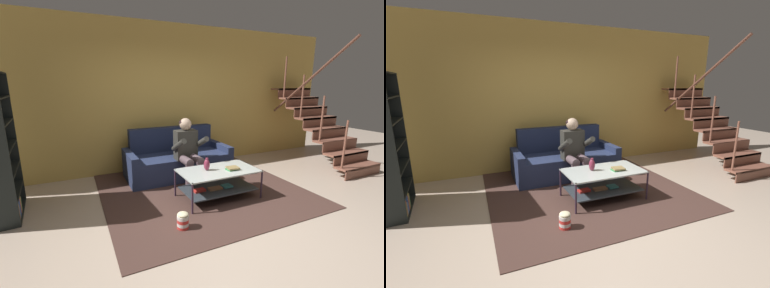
% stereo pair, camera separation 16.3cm
% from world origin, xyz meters
% --- Properties ---
extents(ground, '(16.80, 16.80, 0.00)m').
position_xyz_m(ground, '(0.00, 0.00, 0.00)').
color(ground, '#C0AA95').
extents(back_partition, '(8.40, 0.12, 2.90)m').
position_xyz_m(back_partition, '(0.00, 2.46, 1.45)').
color(back_partition, tan).
rests_on(back_partition, ground).
extents(staircase_run, '(1.03, 2.12, 2.55)m').
position_xyz_m(staircase_run, '(3.20, 1.20, 0.93)').
color(staircase_run, brown).
rests_on(staircase_run, ground).
extents(couch, '(1.95, 0.87, 0.91)m').
position_xyz_m(couch, '(0.06, 1.81, 0.30)').
color(couch, '#232E4E').
rests_on(couch, ground).
extents(person_seated_center, '(0.50, 0.58, 1.16)m').
position_xyz_m(person_seated_center, '(0.06, 1.28, 0.64)').
color(person_seated_center, '#5C484E').
rests_on(person_seated_center, ground).
extents(coffee_table, '(1.20, 0.66, 0.46)m').
position_xyz_m(coffee_table, '(0.24, 0.58, 0.30)').
color(coffee_table, silver).
rests_on(coffee_table, ground).
extents(area_rug, '(3.17, 3.17, 0.01)m').
position_xyz_m(area_rug, '(0.16, 1.07, 0.01)').
color(area_rug, '#483029').
rests_on(area_rug, ground).
extents(vase, '(0.09, 0.09, 0.19)m').
position_xyz_m(vase, '(0.08, 0.64, 0.55)').
color(vase, maroon).
rests_on(vase, coffee_table).
extents(book_stack, '(0.21, 0.17, 0.04)m').
position_xyz_m(book_stack, '(0.46, 0.50, 0.48)').
color(book_stack, '#398F4E').
rests_on(book_stack, coffee_table).
extents(popcorn_tub, '(0.15, 0.15, 0.22)m').
position_xyz_m(popcorn_tub, '(-0.59, -0.01, 0.11)').
color(popcorn_tub, red).
rests_on(popcorn_tub, ground).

